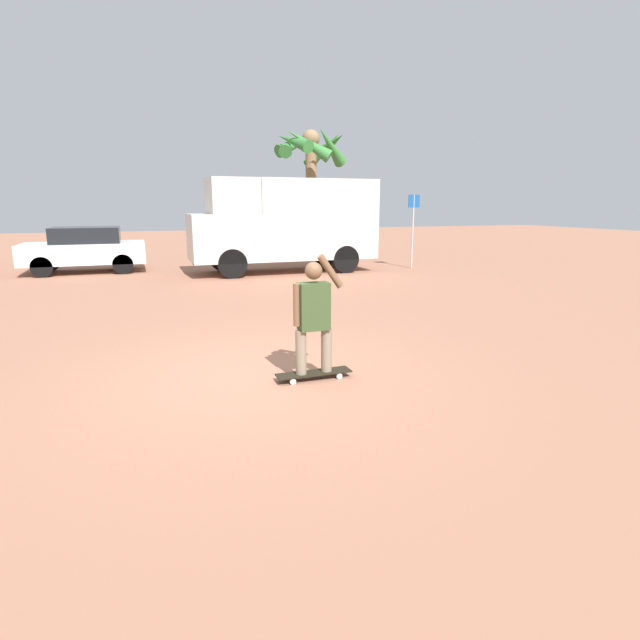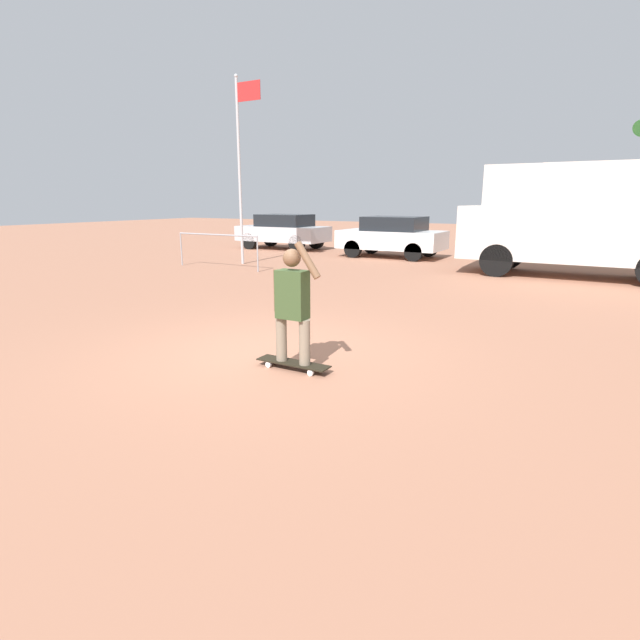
% 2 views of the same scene
% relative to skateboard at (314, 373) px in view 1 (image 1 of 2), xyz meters
% --- Properties ---
extents(ground_plane, '(80.00, 80.00, 0.00)m').
position_rel_skateboard_xyz_m(ground_plane, '(-0.65, 0.41, -0.08)').
color(ground_plane, '#A36B51').
extents(skateboard, '(0.99, 0.24, 0.09)m').
position_rel_skateboard_xyz_m(skateboard, '(0.00, 0.00, 0.00)').
color(skateboard, black).
rests_on(skateboard, ground_plane).
extents(person_skateboarder, '(0.67, 0.22, 1.54)m').
position_rel_skateboard_xyz_m(person_skateboarder, '(-0.00, -0.00, 0.82)').
color(person_skateboarder, gray).
rests_on(person_skateboarder, skateboard).
extents(camper_van, '(6.08, 2.11, 3.04)m').
position_rel_skateboard_xyz_m(camper_van, '(2.66, 10.46, 1.59)').
color(camper_van, black).
rests_on(camper_van, ground_plane).
extents(parked_car_white, '(3.82, 1.92, 1.50)m').
position_rel_skateboard_xyz_m(parked_car_white, '(-3.73, 12.61, 0.71)').
color(parked_car_white, black).
rests_on(parked_car_white, ground_plane).
extents(palm_tree_near_van, '(3.13, 3.15, 5.36)m').
position_rel_skateboard_xyz_m(palm_tree_near_van, '(5.02, 14.90, 4.19)').
color(palm_tree_near_van, '#8E704C').
rests_on(palm_tree_near_van, ground_plane).
extents(street_sign, '(0.44, 0.06, 2.57)m').
position_rel_skateboard_xyz_m(street_sign, '(7.15, 9.91, 1.56)').
color(street_sign, '#B7B7BC').
rests_on(street_sign, ground_plane).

